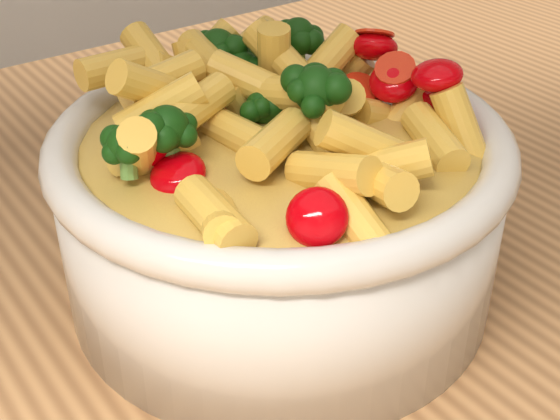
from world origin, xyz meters
TOP-DOWN VIEW (x-y plane):
  - table at (0.00, 0.00)m, footprint 1.20×0.80m
  - serving_bowl at (0.01, -0.02)m, footprint 0.25×0.25m
  - pasta_salad at (0.01, -0.02)m, footprint 0.19×0.19m

SIDE VIEW (x-z plane):
  - table at x=0.00m, z-range 0.35..1.25m
  - serving_bowl at x=0.01m, z-range 0.90..1.01m
  - pasta_salad at x=0.01m, z-range 1.00..1.04m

